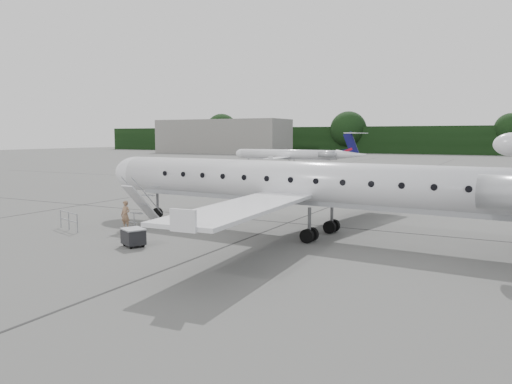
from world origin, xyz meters
The scene contains 9 objects.
ground centered at (0.00, 0.00, 0.00)m, with size 320.00×320.00×0.00m, color #565654.
treeline centered at (0.00, 130.00, 4.00)m, with size 260.00×4.00×8.00m, color black.
terminal_building centered at (-70.00, 110.00, 5.00)m, with size 40.00×14.00×10.00m, color slate.
main_regional_jet centered at (-1.24, 4.64, 3.88)m, with size 30.27×21.79×7.76m, color silver, non-canonical shape.
airstair centered at (-10.58, 2.97, 1.22)m, with size 0.85×2.39×2.43m, color silver, non-canonical shape.
passenger centered at (-10.68, 1.63, 0.80)m, with size 0.59×0.38×1.61m, color #8D684D.
safety_railing centered at (-13.30, -0.03, 0.50)m, with size 2.20×0.08×1.00m, color gray, non-canonical shape.
baggage_cart centered at (-7.31, -1.59, 0.46)m, with size 1.07×0.86×0.92m, color #232326, non-canonical shape.
bg_regional_left centered at (-25.55, 57.68, 2.90)m, with size 22.13×15.93×5.81m, color silver, non-canonical shape.
Camera 1 is at (8.54, -19.52, 5.23)m, focal length 35.00 mm.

